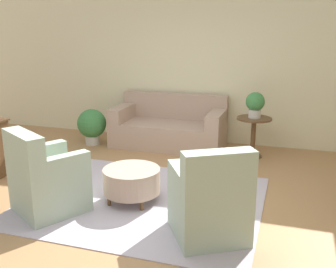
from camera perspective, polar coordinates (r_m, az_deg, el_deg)
name	(u,v)px	position (r m, az deg, el deg)	size (l,w,h in m)	color
ground_plane	(144,201)	(5.08, -3.55, -9.63)	(16.00, 16.00, 0.00)	#AD7F51
wall_back	(200,67)	(7.49, 4.61, 9.60)	(9.83, 0.12, 2.80)	beige
rug	(144,200)	(5.08, -3.55, -9.58)	(2.94, 2.46, 0.01)	#BCB2C1
couch	(169,128)	(7.26, 0.21, 0.90)	(2.03, 0.97, 0.92)	tan
armchair_left	(45,181)	(4.84, -17.43, -6.50)	(0.98, 0.99, 1.01)	#9EB29E
armchair_right	(210,203)	(4.10, 6.15, -9.91)	(0.98, 0.99, 1.01)	#9EB29E
ottoman_table	(132,180)	(4.97, -5.29, -6.71)	(0.72, 0.72, 0.42)	tan
side_table	(254,130)	(6.72, 12.31, 0.56)	(0.58, 0.58, 0.68)	brown
potted_plant_on_side_table	(255,104)	(6.62, 12.53, 4.34)	(0.31, 0.31, 0.43)	beige
potted_plant_floor	(92,125)	(7.45, -11.00, 1.33)	(0.54, 0.54, 0.67)	beige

